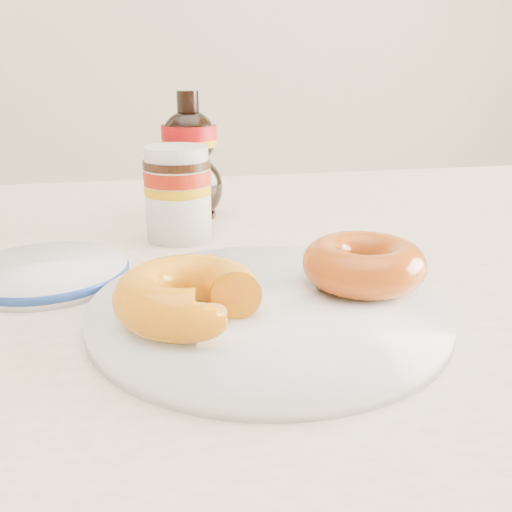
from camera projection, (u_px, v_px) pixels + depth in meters
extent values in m
cube|color=#FFE4C2|center=(212.00, 281.00, 0.59)|extent=(1.40, 0.90, 0.04)
cylinder|color=#C6B28C|center=(495.00, 365.00, 1.17)|extent=(0.06, 0.06, 0.71)
cylinder|color=white|center=(268.00, 309.00, 0.45)|extent=(0.28, 0.28, 0.01)
torus|color=white|center=(268.00, 308.00, 0.45)|extent=(0.28, 0.28, 0.01)
torus|color=orange|center=(188.00, 295.00, 0.41)|extent=(0.12, 0.12, 0.04)
torus|color=#A23C0A|center=(364.00, 264.00, 0.48)|extent=(0.13, 0.13, 0.04)
cylinder|color=white|center=(178.00, 201.00, 0.64)|extent=(0.07, 0.07, 0.09)
cylinder|color=maroon|center=(177.00, 177.00, 0.64)|extent=(0.07, 0.07, 0.02)
cylinder|color=#D89905|center=(178.00, 189.00, 0.64)|extent=(0.07, 0.07, 0.01)
cylinder|color=black|center=(177.00, 164.00, 0.63)|extent=(0.07, 0.07, 0.01)
cylinder|color=white|center=(176.00, 154.00, 0.63)|extent=(0.07, 0.07, 0.02)
cylinder|color=white|center=(47.00, 272.00, 0.53)|extent=(0.15, 0.15, 0.02)
torus|color=navy|center=(47.00, 271.00, 0.53)|extent=(0.15, 0.15, 0.01)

